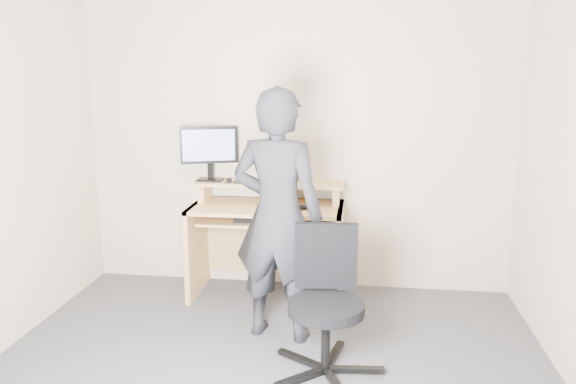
% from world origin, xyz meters
% --- Properties ---
extents(back_wall, '(3.50, 0.02, 2.50)m').
position_xyz_m(back_wall, '(0.00, 1.75, 1.25)').
color(back_wall, beige).
rests_on(back_wall, ground).
extents(desk, '(1.20, 0.60, 0.91)m').
position_xyz_m(desk, '(-0.20, 1.53, 0.55)').
color(desk, tan).
rests_on(desk, ground).
extents(monitor, '(0.45, 0.19, 0.44)m').
position_xyz_m(monitor, '(-0.69, 1.59, 1.18)').
color(monitor, black).
rests_on(monitor, desk).
extents(external_drive, '(0.11, 0.15, 0.20)m').
position_xyz_m(external_drive, '(-0.18, 1.62, 1.01)').
color(external_drive, black).
rests_on(external_drive, desk).
extents(travel_mug, '(0.11, 0.11, 0.19)m').
position_xyz_m(travel_mug, '(-0.00, 1.62, 1.01)').
color(travel_mug, '#ADADB1').
rests_on(travel_mug, desk).
extents(smartphone, '(0.07, 0.13, 0.01)m').
position_xyz_m(smartphone, '(-0.03, 1.54, 0.92)').
color(smartphone, black).
rests_on(smartphone, desk).
extents(charger, '(0.05, 0.05, 0.03)m').
position_xyz_m(charger, '(-0.52, 1.53, 0.93)').
color(charger, black).
rests_on(charger, desk).
extents(headphones, '(0.17, 0.17, 0.06)m').
position_xyz_m(headphones, '(-0.35, 1.69, 0.92)').
color(headphones, silver).
rests_on(headphones, desk).
extents(keyboard, '(0.47, 0.21, 0.03)m').
position_xyz_m(keyboard, '(-0.20, 1.36, 0.67)').
color(keyboard, black).
rests_on(keyboard, desk).
extents(mouse, '(0.10, 0.07, 0.04)m').
position_xyz_m(mouse, '(0.09, 1.35, 0.77)').
color(mouse, black).
rests_on(mouse, desk).
extents(office_chair, '(0.67, 0.69, 0.86)m').
position_xyz_m(office_chair, '(0.34, 0.35, 0.47)').
color(office_chair, black).
rests_on(office_chair, ground).
extents(person, '(0.68, 0.51, 1.70)m').
position_xyz_m(person, '(-0.01, 0.76, 0.85)').
color(person, black).
rests_on(person, ground).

